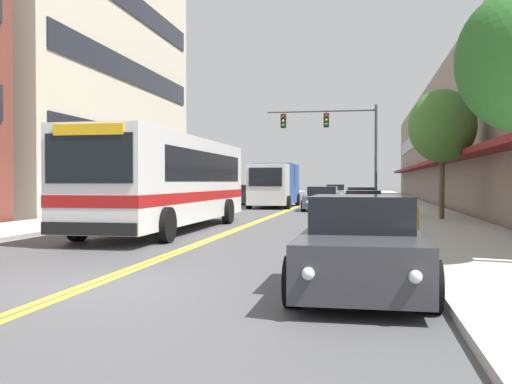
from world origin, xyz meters
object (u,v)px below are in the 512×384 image
(traffic_signal_mast, at_px, (338,134))
(street_tree_right_mid, at_px, (442,126))
(car_charcoal_parked_left_mid, at_px, (246,195))
(box_truck, at_px, (275,184))
(car_navy_parked_right_far, at_px, (361,200))
(fire_hydrant, at_px, (414,219))
(car_red_parked_right_mid, at_px, (363,205))
(car_dark_grey_parked_right_foreground, at_px, (362,247))
(car_white_moving_second, at_px, (319,196))
(car_silver_moving_lead, at_px, (336,193))
(city_bus, at_px, (170,179))
(car_slate_blue_moving_third, at_px, (322,199))

(traffic_signal_mast, xyz_separation_m, street_tree_right_mid, (4.88, -12.86, -0.79))
(car_charcoal_parked_left_mid, height_order, box_truck, box_truck)
(car_navy_parked_right_far, bearing_deg, fire_hydrant, -84.19)
(box_truck, relative_size, fire_hydrant, 8.66)
(car_red_parked_right_mid, bearing_deg, street_tree_right_mid, -39.27)
(car_navy_parked_right_far, bearing_deg, traffic_signal_mast, 113.79)
(fire_hydrant, bearing_deg, car_dark_grey_parked_right_foreground, -99.99)
(box_truck, relative_size, traffic_signal_mast, 1.03)
(car_charcoal_parked_left_mid, distance_m, car_white_moving_second, 5.53)
(traffic_signal_mast, bearing_deg, car_white_moving_second, 106.36)
(car_charcoal_parked_left_mid, height_order, car_navy_parked_right_far, car_charcoal_parked_left_mid)
(car_dark_grey_parked_right_foreground, bearing_deg, street_tree_right_mid, 78.36)
(car_charcoal_parked_left_mid, distance_m, car_silver_moving_lead, 13.94)
(fire_hydrant, bearing_deg, city_bus, 170.95)
(car_navy_parked_right_far, distance_m, street_tree_right_mid, 10.55)
(car_white_moving_second, xyz_separation_m, fire_hydrant, (4.87, -25.55, -0.05))
(car_red_parked_right_mid, distance_m, fire_hydrant, 9.72)
(city_bus, xyz_separation_m, car_slate_blue_moving_third, (4.32, 14.63, -1.16))
(car_navy_parked_right_far, height_order, fire_hydrant, car_navy_parked_right_far)
(car_navy_parked_right_far, xyz_separation_m, car_white_moving_second, (-3.20, 9.18, -0.01))
(car_white_moving_second, distance_m, car_slate_blue_moving_third, 9.66)
(street_tree_right_mid, bearing_deg, car_charcoal_parked_left_mid, 124.45)
(car_red_parked_right_mid, bearing_deg, traffic_signal_mast, 99.22)
(street_tree_right_mid, bearing_deg, car_dark_grey_parked_right_foreground, -101.64)
(car_charcoal_parked_left_mid, relative_size, car_white_moving_second, 0.94)
(car_dark_grey_parked_right_foreground, bearing_deg, car_white_moving_second, 95.52)
(car_silver_moving_lead, relative_size, box_truck, 0.65)
(car_red_parked_right_mid, height_order, fire_hydrant, car_red_parked_right_mid)
(city_bus, distance_m, traffic_signal_mast, 19.42)
(car_slate_blue_moving_third, relative_size, fire_hydrant, 5.61)
(car_charcoal_parked_left_mid, distance_m, street_tree_right_mid, 21.42)
(box_truck, distance_m, traffic_signal_mast, 5.28)
(car_slate_blue_moving_third, bearing_deg, city_bus, -106.46)
(car_silver_moving_lead, xyz_separation_m, box_truck, (-3.18, -17.34, 0.89))
(car_charcoal_parked_left_mid, bearing_deg, car_slate_blue_moving_third, -53.11)
(car_silver_moving_lead, bearing_deg, box_truck, -100.39)
(car_navy_parked_right_far, relative_size, car_slate_blue_moving_third, 0.97)
(traffic_signal_mast, distance_m, fire_hydrant, 20.52)
(car_red_parked_right_mid, distance_m, box_truck, 11.60)
(car_silver_moving_lead, relative_size, car_slate_blue_moving_third, 1.00)
(car_slate_blue_moving_third, bearing_deg, car_charcoal_parked_left_mid, 126.89)
(car_charcoal_parked_left_mid, bearing_deg, traffic_signal_mast, -32.93)
(fire_hydrant, bearing_deg, car_red_parked_right_mid, 99.04)
(car_silver_moving_lead, height_order, car_white_moving_second, car_silver_moving_lead)
(car_navy_parked_right_far, bearing_deg, car_dark_grey_parked_right_foreground, -89.73)
(car_navy_parked_right_far, xyz_separation_m, fire_hydrant, (1.67, -16.37, -0.07))
(traffic_signal_mast, xyz_separation_m, fire_hydrant, (3.19, -19.82, -4.24))
(box_truck, xyz_separation_m, fire_hydrant, (7.33, -19.60, -0.98))
(car_dark_grey_parked_right_foreground, height_order, box_truck, box_truck)
(traffic_signal_mast, height_order, street_tree_right_mid, traffic_signal_mast)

